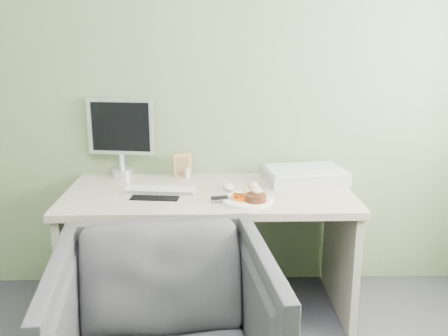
{
  "coord_description": "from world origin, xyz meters",
  "views": [
    {
      "loc": [
        0.02,
        -1.04,
        1.57
      ],
      "look_at": [
        0.08,
        1.5,
        0.9
      ],
      "focal_mm": 40.0,
      "sensor_mm": 36.0,
      "label": 1
    }
  ],
  "objects_px": {
    "plate": "(248,200)",
    "monitor": "(121,133)",
    "desk": "(209,222)",
    "scanner": "(305,176)"
  },
  "relations": [
    {
      "from": "monitor",
      "to": "desk",
      "type": "bearing_deg",
      "value": -21.62
    },
    {
      "from": "plate",
      "to": "scanner",
      "type": "bearing_deg",
      "value": 44.61
    },
    {
      "from": "plate",
      "to": "scanner",
      "type": "distance_m",
      "value": 0.51
    },
    {
      "from": "plate",
      "to": "monitor",
      "type": "relative_size",
      "value": 0.56
    },
    {
      "from": "desk",
      "to": "plate",
      "type": "distance_m",
      "value": 0.33
    },
    {
      "from": "scanner",
      "to": "monitor",
      "type": "xyz_separation_m",
      "value": [
        -1.1,
        0.13,
        0.24
      ]
    },
    {
      "from": "plate",
      "to": "monitor",
      "type": "xyz_separation_m",
      "value": [
        -0.74,
        0.49,
        0.27
      ]
    },
    {
      "from": "desk",
      "to": "scanner",
      "type": "height_order",
      "value": "scanner"
    },
    {
      "from": "scanner",
      "to": "monitor",
      "type": "height_order",
      "value": "monitor"
    },
    {
      "from": "desk",
      "to": "monitor",
      "type": "distance_m",
      "value": 0.77
    }
  ]
}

